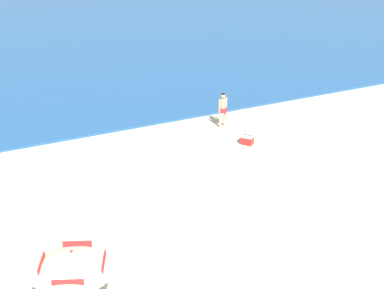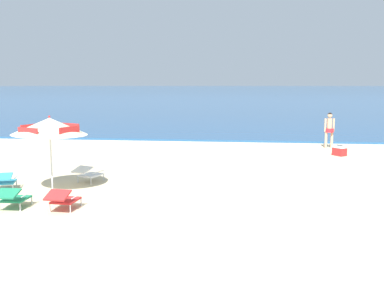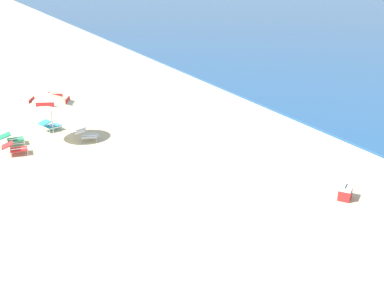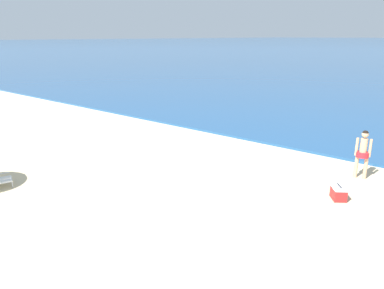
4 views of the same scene
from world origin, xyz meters
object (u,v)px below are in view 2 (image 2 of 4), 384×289
lounge_chair_facing_sea (88,173)px  cooler_box (339,151)px  lounge_chair_spare_folded (63,198)px  beach_umbrella_striped_main (50,126)px  lounge_chair_beside_umbrella (4,180)px  person_standing_near_shore (329,128)px  lounge_chair_under_umbrella (13,197)px

lounge_chair_facing_sea → cooler_box: size_ratio=1.63×
lounge_chair_spare_folded → cooler_box: 11.62m
beach_umbrella_striped_main → lounge_chair_beside_umbrella: (-1.39, 0.05, -1.48)m
lounge_chair_beside_umbrella → cooler_box: (10.27, 6.91, -0.08)m
lounge_chair_spare_folded → person_standing_near_shore: 13.24m
lounge_chair_under_umbrella → lounge_chair_facing_sea: (0.76, 2.77, 0.00)m
lounge_chair_under_umbrella → cooler_box: 12.47m
lounge_chair_beside_umbrella → lounge_chair_spare_folded: size_ratio=1.09×
lounge_chair_under_umbrella → lounge_chair_beside_umbrella: size_ratio=0.89×
lounge_chair_facing_sea → cooler_box: 10.14m
person_standing_near_shore → cooler_box: 2.21m
beach_umbrella_striped_main → lounge_chair_spare_folded: size_ratio=2.64×
lounge_chair_under_umbrella → lounge_chair_facing_sea: size_ratio=0.89×
beach_umbrella_striped_main → lounge_chair_under_umbrella: bearing=-98.5°
beach_umbrella_striped_main → lounge_chair_spare_folded: 2.34m
beach_umbrella_striped_main → lounge_chair_facing_sea: (0.53, 1.21, -1.48)m
lounge_chair_under_umbrella → lounge_chair_facing_sea: bearing=74.6°
lounge_chair_beside_umbrella → cooler_box: 12.38m
beach_umbrella_striped_main → lounge_chair_under_umbrella: size_ratio=2.71×
cooler_box → beach_umbrella_striped_main: bearing=-141.9°
lounge_chair_spare_folded → person_standing_near_shore: bearing=53.3°
beach_umbrella_striped_main → cooler_box: 11.39m
lounge_chair_under_umbrella → lounge_chair_beside_umbrella: 1.98m
person_standing_near_shore → lounge_chair_facing_sea: bearing=-136.7°
lounge_chair_facing_sea → person_standing_near_shore: person_standing_near_shore is taller
person_standing_near_shore → lounge_chair_beside_umbrella: bearing=-138.7°
lounge_chair_facing_sea → person_standing_near_shore: bearing=43.3°
beach_umbrella_striped_main → lounge_chair_beside_umbrella: bearing=177.9°
lounge_chair_beside_umbrella → lounge_chair_spare_folded: (2.35, -1.59, -0.00)m
lounge_chair_beside_umbrella → person_standing_near_shore: (10.25, 9.01, 0.64)m
lounge_chair_spare_folded → person_standing_near_shore: (7.90, 10.60, 0.65)m
lounge_chair_beside_umbrella → lounge_chair_under_umbrella: bearing=-54.3°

